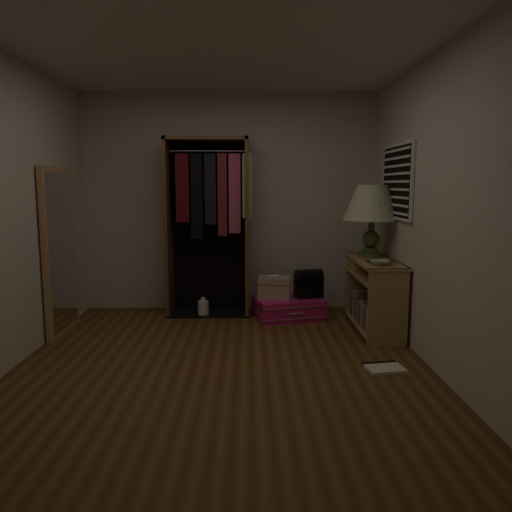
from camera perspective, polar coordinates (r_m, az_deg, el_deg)
name	(u,v)px	position (r m, az deg, el deg)	size (l,w,h in m)	color
ground	(222,365)	(4.35, -3.85, -12.31)	(4.00, 4.00, 0.00)	#563618
room_walls	(230,187)	(4.12, -2.97, 7.87)	(3.52, 4.02, 2.60)	beige
console_bookshelf	(373,293)	(5.39, 13.28, -4.10)	(0.42, 1.12, 0.75)	#A4814F
open_wardrobe	(210,210)	(5.86, -5.27, 5.26)	(0.99, 0.50, 2.05)	brown
floor_mirror	(60,251)	(5.47, -21.50, 0.55)	(0.06, 0.80, 1.70)	tan
pink_suitcase	(289,308)	(5.78, 3.74, -5.92)	(0.87, 0.71, 0.23)	#D1196F
train_case	(274,287)	(5.71, 2.09, -3.59)	(0.39, 0.29, 0.27)	tan
black_bag	(309,283)	(5.78, 6.02, -3.07)	(0.34, 0.26, 0.33)	black
table_lamp	(372,204)	(5.47, 13.13, 5.77)	(0.64, 0.64, 0.77)	#3D4F26
brass_tray	(381,262)	(5.10, 14.10, -0.68)	(0.32, 0.32, 0.02)	#B58A45
ceramic_bowl	(380,263)	(4.96, 13.95, -0.75)	(0.19, 0.19, 0.05)	#99B89D
white_jug	(203,308)	(5.87, -6.05, -5.94)	(0.16, 0.16, 0.22)	white
floor_book	(384,367)	(4.38, 14.37, -12.23)	(0.34, 0.29, 0.03)	#F3EBCD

